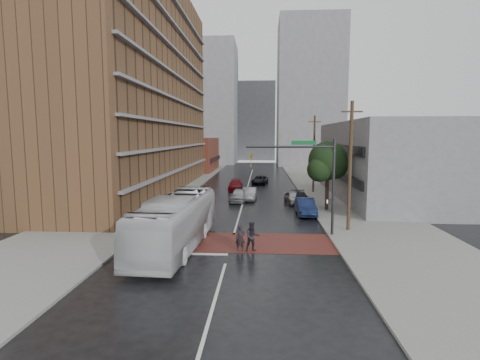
# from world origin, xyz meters

# --- Properties ---
(ground) EXTENTS (160.00, 160.00, 0.00)m
(ground) POSITION_xyz_m (0.00, 0.00, 0.00)
(ground) COLOR black
(ground) RESTS_ON ground
(crosswalk) EXTENTS (14.00, 5.00, 0.02)m
(crosswalk) POSITION_xyz_m (0.00, 0.50, 0.01)
(crosswalk) COLOR maroon
(crosswalk) RESTS_ON ground
(sidewalk_west) EXTENTS (9.00, 90.00, 0.15)m
(sidewalk_west) POSITION_xyz_m (-11.50, 25.00, 0.07)
(sidewalk_west) COLOR gray
(sidewalk_west) RESTS_ON ground
(sidewalk_east) EXTENTS (9.00, 90.00, 0.15)m
(sidewalk_east) POSITION_xyz_m (11.50, 25.00, 0.07)
(sidewalk_east) COLOR gray
(sidewalk_east) RESTS_ON ground
(apartment_block) EXTENTS (10.00, 44.00, 28.00)m
(apartment_block) POSITION_xyz_m (-14.00, 24.00, 14.00)
(apartment_block) COLOR brown
(apartment_block) RESTS_ON ground
(storefront_west) EXTENTS (8.00, 16.00, 7.00)m
(storefront_west) POSITION_xyz_m (-12.00, 54.00, 3.50)
(storefront_west) COLOR brown
(storefront_west) RESTS_ON ground
(building_east) EXTENTS (11.00, 26.00, 9.00)m
(building_east) POSITION_xyz_m (16.50, 20.00, 4.50)
(building_east) COLOR gray
(building_east) RESTS_ON ground
(distant_tower_west) EXTENTS (18.00, 16.00, 32.00)m
(distant_tower_west) POSITION_xyz_m (-14.00, 78.00, 16.00)
(distant_tower_west) COLOR gray
(distant_tower_west) RESTS_ON ground
(distant_tower_east) EXTENTS (16.00, 14.00, 36.00)m
(distant_tower_east) POSITION_xyz_m (14.00, 72.00, 18.00)
(distant_tower_east) COLOR gray
(distant_tower_east) RESTS_ON ground
(distant_tower_center) EXTENTS (12.00, 10.00, 24.00)m
(distant_tower_center) POSITION_xyz_m (0.00, 95.00, 12.00)
(distant_tower_center) COLOR gray
(distant_tower_center) RESTS_ON ground
(street_tree) EXTENTS (4.20, 4.10, 6.90)m
(street_tree) POSITION_xyz_m (8.52, 12.03, 4.73)
(street_tree) COLOR #332319
(street_tree) RESTS_ON ground
(signal_mast) EXTENTS (6.50, 0.30, 7.20)m
(signal_mast) POSITION_xyz_m (5.85, 2.50, 4.73)
(signal_mast) COLOR #2D2D33
(signal_mast) RESTS_ON ground
(utility_pole_near) EXTENTS (1.60, 0.26, 10.00)m
(utility_pole_near) POSITION_xyz_m (8.80, 4.00, 5.14)
(utility_pole_near) COLOR #473321
(utility_pole_near) RESTS_ON ground
(utility_pole_far) EXTENTS (1.60, 0.26, 10.00)m
(utility_pole_far) POSITION_xyz_m (8.80, 24.00, 5.14)
(utility_pole_far) COLOR #473321
(utility_pole_far) RESTS_ON ground
(transit_bus) EXTENTS (3.56, 12.66, 3.49)m
(transit_bus) POSITION_xyz_m (-3.53, -1.00, 1.74)
(transit_bus) COLOR silver
(transit_bus) RESTS_ON ground
(pedestrian_a) EXTENTS (0.66, 0.48, 1.69)m
(pedestrian_a) POSITION_xyz_m (0.73, -1.50, 0.84)
(pedestrian_a) COLOR black
(pedestrian_a) RESTS_ON ground
(pedestrian_b) EXTENTS (1.08, 0.93, 1.92)m
(pedestrian_b) POSITION_xyz_m (1.51, -1.50, 0.96)
(pedestrian_b) COLOR #272127
(pedestrian_b) RESTS_ON ground
(car_travel_a) EXTENTS (2.18, 4.50, 1.48)m
(car_travel_a) POSITION_xyz_m (-0.51, 16.75, 0.74)
(car_travel_a) COLOR #A5A9AD
(car_travel_a) RESTS_ON ground
(car_travel_b) EXTENTS (1.75, 4.42, 1.43)m
(car_travel_b) POSITION_xyz_m (0.65, 17.94, 0.72)
(car_travel_b) COLOR #9E9FA5
(car_travel_b) RESTS_ON ground
(car_travel_c) EXTENTS (2.02, 4.73, 1.36)m
(car_travel_c) POSITION_xyz_m (-1.53, 25.99, 0.68)
(car_travel_c) COLOR maroon
(car_travel_c) RESTS_ON ground
(suv_travel) EXTENTS (2.78, 4.84, 1.27)m
(suv_travel) POSITION_xyz_m (1.78, 32.63, 0.63)
(suv_travel) COLOR black
(suv_travel) RESTS_ON ground
(car_parked_near) EXTENTS (1.73, 4.72, 1.55)m
(car_parked_near) POSITION_xyz_m (6.19, 10.00, 0.77)
(car_parked_near) COLOR #131F45
(car_parked_near) RESTS_ON ground
(car_parked_mid) EXTENTS (1.91, 4.40, 1.26)m
(car_parked_mid) POSITION_xyz_m (6.30, 16.00, 0.63)
(car_parked_mid) COLOR black
(car_parked_mid) RESTS_ON ground
(car_parked_far) EXTENTS (2.13, 4.11, 1.34)m
(car_parked_far) POSITION_xyz_m (5.55, 16.00, 0.67)
(car_parked_far) COLOR #A8AAB0
(car_parked_far) RESTS_ON ground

